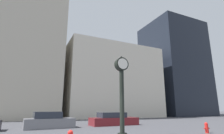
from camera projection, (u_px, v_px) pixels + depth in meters
name	position (u px, v px, depth m)	size (l,w,h in m)	color
building_tall_tower	(25.00, 22.00, 30.63)	(12.52, 12.00, 32.67)	#BCB29E
building_storefront_row	(109.00, 83.00, 35.09)	(17.75, 12.00, 13.25)	beige
building_glass_modern	(174.00, 69.00, 43.47)	(12.78, 12.00, 22.54)	black
street_clock	(122.00, 90.00, 10.40)	(0.81, 0.80, 4.75)	black
car_grey	(49.00, 121.00, 14.38)	(3.98, 2.03, 1.32)	slate
car_maroon	(113.00, 120.00, 17.05)	(4.64, 1.84, 1.21)	maroon
fire_hydrant_far	(207.00, 128.00, 11.46)	(0.49, 0.21, 0.68)	red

